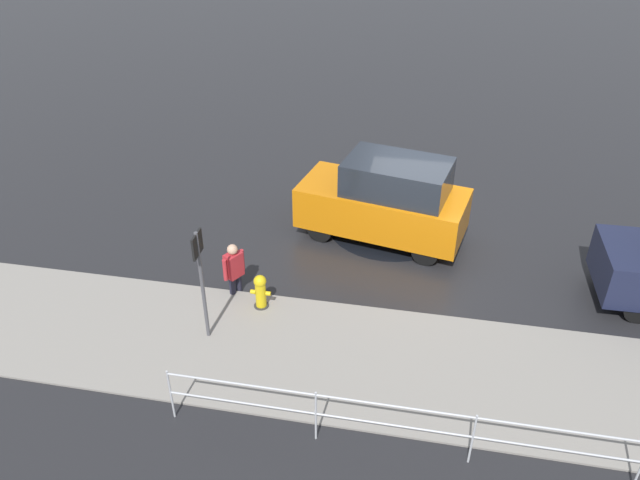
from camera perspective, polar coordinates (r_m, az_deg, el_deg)
The scene contains 8 objects.
ground_plane at distance 15.09m, azimuth 8.85°, elevation -0.41°, with size 60.00×60.00×0.00m, color black.
kerb_strip at distance 11.77m, azimuth 7.65°, elevation -11.43°, with size 24.00×3.20×0.04m, color gray.
moving_hatchback at distance 14.75m, azimuth 6.06°, elevation 3.65°, with size 4.16×2.45×2.06m.
fire_hydrant at distance 12.80m, azimuth -5.45°, elevation -4.76°, with size 0.42×0.31×0.80m.
pedestrian at distance 13.10m, azimuth -7.88°, elevation -2.42°, with size 0.39×0.51×1.22m.
metal_railing at distance 10.02m, azimuth 13.92°, elevation -16.52°, with size 9.72×0.04×1.05m.
sign_post at distance 11.53m, azimuth -10.87°, elevation -2.79°, with size 0.07×0.44×2.40m.
puddle_patch at distance 15.66m, azimuth 6.35°, elevation 1.17°, with size 3.04×3.04×0.01m, color black.
Camera 1 is at (-0.05, 12.67, 8.19)m, focal length 35.00 mm.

